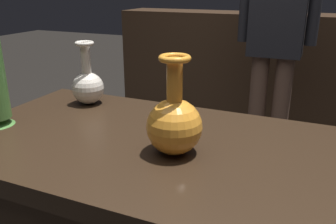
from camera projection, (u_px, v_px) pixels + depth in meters
back_display_shelf at (270, 74)px, 2.97m from camera, size 2.60×0.40×0.99m
vase_centerpiece at (174, 122)px, 0.88m from camera, size 0.14×0.14×0.25m
vase_right_accent at (88, 85)px, 1.26m from camera, size 0.11×0.11×0.22m
visitor_center_back at (276, 31)px, 2.15m from camera, size 0.47×0.18×1.60m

